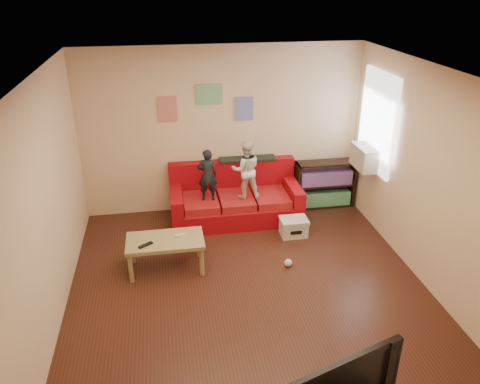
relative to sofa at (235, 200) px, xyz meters
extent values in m
cube|color=#411E14|center=(-0.13, -2.07, -0.31)|extent=(4.50, 5.00, 0.01)
cube|color=white|center=(-0.13, -2.07, 2.40)|extent=(4.50, 5.00, 0.01)
cube|color=beige|center=(-0.13, 0.43, 1.04)|extent=(4.50, 0.01, 2.70)
cube|color=beige|center=(-0.13, -4.58, 1.04)|extent=(4.50, 0.01, 2.70)
cube|color=beige|center=(-2.39, -2.07, 1.04)|extent=(0.01, 5.00, 2.70)
cube|color=beige|center=(2.12, -2.07, 1.04)|extent=(0.01, 5.00, 2.70)
cube|color=#9C070F|center=(0.00, -0.07, -0.15)|extent=(2.07, 0.93, 0.31)
cube|color=#9C070F|center=(0.00, 0.30, 0.29)|extent=(2.07, 0.19, 0.57)
cube|color=#9C070F|center=(-0.94, -0.07, 0.13)|extent=(0.19, 0.93, 0.26)
cube|color=#9C070F|center=(0.94, -0.07, 0.13)|extent=(0.19, 0.93, 0.26)
cube|color=maroon|center=(-0.57, -0.14, 0.07)|extent=(0.54, 0.70, 0.12)
cube|color=maroon|center=(0.00, -0.14, 0.07)|extent=(0.54, 0.70, 0.12)
cube|color=maroon|center=(0.56, -0.14, 0.07)|extent=(0.54, 0.70, 0.12)
cube|color=black|center=(0.26, 0.30, 0.58)|extent=(0.93, 0.23, 0.04)
imported|color=black|center=(-0.45, -0.17, 0.55)|extent=(0.31, 0.22, 0.83)
imported|color=silver|center=(0.15, -0.17, 0.59)|extent=(0.46, 0.37, 0.93)
cube|color=#9F8C58|center=(-1.15, -1.32, 0.13)|extent=(1.02, 0.56, 0.05)
cylinder|color=#9F8C58|center=(-1.61, -1.55, -0.10)|extent=(0.06, 0.06, 0.41)
cylinder|color=#9F8C58|center=(-0.69, -1.55, -0.10)|extent=(0.06, 0.06, 0.41)
cylinder|color=#9F8C58|center=(-1.61, -1.09, -0.10)|extent=(0.06, 0.06, 0.41)
cylinder|color=#9F8C58|center=(-0.69, -1.09, -0.10)|extent=(0.06, 0.06, 0.41)
cube|color=black|center=(-1.40, -1.44, 0.16)|extent=(0.19, 0.15, 0.02)
cube|color=beige|center=(-0.95, -1.27, 0.17)|extent=(0.13, 0.05, 0.03)
cube|color=black|center=(1.08, 0.16, 0.10)|extent=(0.03, 0.30, 0.80)
cube|color=black|center=(2.06, 0.16, 0.10)|extent=(0.03, 0.30, 0.80)
cube|color=black|center=(1.57, 0.16, -0.29)|extent=(1.01, 0.30, 0.03)
cube|color=black|center=(1.57, 0.16, 0.48)|extent=(1.01, 0.30, 0.03)
cube|color=black|center=(1.57, 0.16, 0.10)|extent=(0.94, 0.30, 0.03)
cube|color=#3F8C62|center=(1.57, 0.16, -0.16)|extent=(0.88, 0.25, 0.24)
cube|color=#603F8C|center=(1.57, 0.16, 0.23)|extent=(0.88, 0.25, 0.24)
cube|color=white|center=(2.09, -0.42, 1.33)|extent=(0.04, 1.08, 1.48)
cube|color=#B7B2A3|center=(1.97, -0.42, 0.77)|extent=(0.28, 0.55, 0.35)
cube|color=#D87266|center=(-0.98, 0.41, 1.44)|extent=(0.30, 0.01, 0.40)
cube|color=#72B27F|center=(-0.33, 0.41, 1.64)|extent=(0.42, 0.01, 0.32)
cube|color=#727FCC|center=(0.22, 0.41, 1.39)|extent=(0.30, 0.01, 0.38)
cube|color=silver|center=(0.79, -0.74, -0.19)|extent=(0.39, 0.29, 0.23)
cube|color=silver|center=(0.79, -0.74, -0.05)|extent=(0.41, 0.31, 0.05)
cube|color=black|center=(0.79, -0.89, -0.18)|extent=(0.18, 0.00, 0.06)
imported|color=black|center=(0.06, -4.26, 0.48)|extent=(1.13, 0.51, 0.66)
sphere|color=beige|center=(0.49, -1.54, -0.25)|extent=(0.11, 0.11, 0.11)
camera|label=1|loc=(-1.06, -6.73, 3.35)|focal=35.00mm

